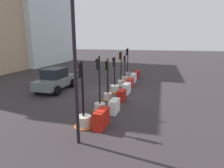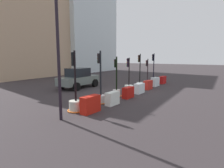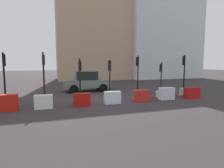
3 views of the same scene
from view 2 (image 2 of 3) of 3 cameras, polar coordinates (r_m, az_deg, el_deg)
The scene contains 19 objects.
ground_plane at distance 15.12m, azimuth 4.63°, elevation -2.41°, with size 120.00×120.00×0.00m, color #322B2E.
traffic_light_0 at distance 9.91m, azimuth -11.11°, elevation -5.61°, with size 0.91×0.91×3.15m.
traffic_light_1 at distance 11.43m, azimuth -3.51°, elevation -3.31°, with size 0.87×0.87×3.19m.
traffic_light_2 at distance 13.30m, azimuth 1.37°, elevation -1.60°, with size 0.75×0.75×2.84m.
traffic_light_3 at distance 15.07m, azimuth 5.20°, elevation -0.87°, with size 0.92×0.92×2.76m.
traffic_light_4 at distance 16.88m, azimuth 8.51°, elevation 0.48°, with size 0.79×0.79×3.09m.
traffic_light_5 at distance 18.66m, azimuth 10.82°, elevation 0.65°, with size 0.95×0.95×2.64m.
traffic_light_6 at distance 20.69m, azimuth 12.62°, elevation 1.86°, with size 0.76×0.76×3.18m.
construction_barrier_0 at distance 9.52m, azimuth -6.64°, elevation -6.25°, with size 1.16×0.51×0.87m.
construction_barrier_1 at distance 10.96m, azimuth 0.11°, elevation -4.49°, with size 0.99×0.48×0.78m.
construction_barrier_2 at distance 12.81m, azimuth 5.00°, elevation -2.66°, with size 1.01×0.47×0.76m.
construction_barrier_3 at distance 14.55m, azimuth 8.40°, elevation -1.35°, with size 1.04×0.53×0.77m.
construction_barrier_4 at distance 16.43m, azimuth 11.08°, elevation -0.28°, with size 1.01×0.50×0.78m.
construction_barrier_5 at distance 18.32m, azimuth 13.19°, elevation 0.64°, with size 1.06×0.54×0.85m.
construction_barrier_6 at distance 20.26m, azimuth 15.35°, elevation 1.21°, with size 1.16×0.47×0.79m.
car_grey_saloon at distance 17.13m, azimuth -10.29°, elevation 1.76°, with size 4.15×2.04×1.81m.
building_main_facade at distance 29.90m, azimuth -24.09°, elevation 17.35°, with size 13.30×6.36×15.62m.
building_corner_block at distance 37.50m, azimuth -9.26°, elevation 16.91°, with size 13.25×8.17×16.79m.
street_lamp_post at distance 8.43m, azimuth -16.43°, elevation 13.69°, with size 0.36×0.36×5.83m.
Camera 2 is at (-13.25, -6.72, 2.84)m, focal length 29.64 mm.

